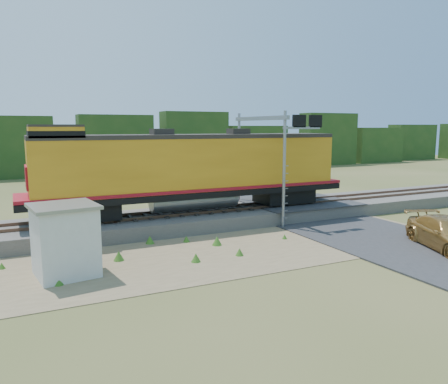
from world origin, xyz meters
TOP-DOWN VIEW (x-y plane):
  - ground at (0.00, 0.00)m, footprint 140.00×140.00m
  - ballast at (0.00, 6.00)m, footprint 70.00×5.00m
  - rails at (0.00, 6.00)m, footprint 70.00×1.54m
  - dirt_shoulder at (-2.00, 0.50)m, footprint 26.00×8.00m
  - road at (7.00, 0.74)m, footprint 7.00×66.00m
  - tree_line_north at (0.00, 38.00)m, footprint 130.00×3.00m
  - weed_clumps at (-3.50, 0.10)m, footprint 15.00×6.20m
  - locomotive at (-0.95, 6.00)m, footprint 19.47×2.97m
  - shed at (-8.61, -0.09)m, footprint 2.72×2.72m
  - signal_gantry at (4.13, 5.34)m, footprint 2.69×6.20m

SIDE VIEW (x-z plane):
  - ground at x=0.00m, z-range 0.00..0.00m
  - weed_clumps at x=-3.50m, z-range -0.28..0.28m
  - dirt_shoulder at x=-2.00m, z-range 0.00..0.03m
  - road at x=7.00m, z-range -0.34..0.52m
  - ballast at x=0.00m, z-range 0.00..0.80m
  - rails at x=0.00m, z-range 0.80..0.96m
  - shed at x=-8.61m, z-range 0.02..2.89m
  - tree_line_north at x=0.00m, z-range -0.18..6.32m
  - locomotive at x=-0.95m, z-range 0.93..5.95m
  - signal_gantry at x=4.13m, z-range 1.71..8.49m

